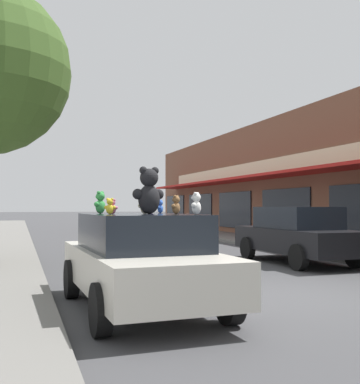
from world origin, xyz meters
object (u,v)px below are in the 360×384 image
(teddy_bear_pink, at_px, (113,207))
(teddy_bear_green, at_px, (100,203))
(teddy_bear_cream, at_px, (145,205))
(teddy_bear_yellow, at_px, (110,206))
(teddy_bear_purple, at_px, (151,204))
(teddy_bear_white, at_px, (196,204))
(teddy_bear_giant, at_px, (149,191))
(plush_art_car, at_px, (141,259))
(parked_car_far_center, at_px, (297,234))
(teddy_bear_blue, at_px, (160,207))
(teddy_bear_brown, at_px, (176,205))

(teddy_bear_pink, distance_m, teddy_bear_green, 0.54)
(teddy_bear_cream, bearing_deg, teddy_bear_pink, 14.99)
(teddy_bear_yellow, distance_m, teddy_bear_green, 0.63)
(teddy_bear_purple, height_order, teddy_bear_pink, teddy_bear_purple)
(teddy_bear_pink, distance_m, teddy_bear_yellow, 0.11)
(teddy_bear_white, bearing_deg, teddy_bear_giant, -109.12)
(plush_art_car, relative_size, teddy_bear_yellow, 17.39)
(teddy_bear_cream, height_order, parked_car_far_center, teddy_bear_cream)
(teddy_bear_blue, bearing_deg, teddy_bear_pink, -7.07)
(teddy_bear_pink, height_order, teddy_bear_white, teddy_bear_white)
(teddy_bear_brown, distance_m, teddy_bear_yellow, 1.03)
(teddy_bear_white, bearing_deg, teddy_bear_purple, -126.52)
(teddy_bear_yellow, relative_size, teddy_bear_green, 0.67)
(plush_art_car, bearing_deg, teddy_bear_giant, 19.46)
(teddy_bear_pink, bearing_deg, teddy_bear_yellow, 98.82)
(plush_art_car, xyz_separation_m, teddy_bear_green, (-0.53, 0.63, 0.88))
(teddy_bear_blue, bearing_deg, teddy_bear_cream, 7.94)
(teddy_bear_purple, bearing_deg, teddy_bear_brown, 59.33)
(teddy_bear_yellow, relative_size, teddy_bear_white, 0.76)
(teddy_bear_pink, distance_m, teddy_bear_cream, 0.61)
(teddy_bear_blue, xyz_separation_m, parked_car_far_center, (5.07, 3.63, -0.77))
(teddy_bear_giant, distance_m, teddy_bear_blue, 0.97)
(teddy_bear_purple, xyz_separation_m, teddy_bear_yellow, (-0.80, -0.57, -0.05))
(teddy_bear_white, distance_m, teddy_bear_cream, 1.19)
(teddy_bear_pink, bearing_deg, teddy_bear_white, -177.64)
(teddy_bear_brown, distance_m, parked_car_far_center, 6.95)
(teddy_bear_white, bearing_deg, parked_car_far_center, 176.60)
(teddy_bear_purple, relative_size, parked_car_far_center, 0.08)
(teddy_bear_white, height_order, parked_car_far_center, teddy_bear_white)
(teddy_bear_green, bearing_deg, parked_car_far_center, 162.63)
(plush_art_car, bearing_deg, teddy_bear_brown, -14.44)
(teddy_bear_cream, bearing_deg, plush_art_car, 59.93)
(plush_art_car, height_order, teddy_bear_brown, teddy_bear_brown)
(teddy_bear_white, bearing_deg, teddy_bear_pink, -89.31)
(teddy_bear_brown, bearing_deg, plush_art_car, -58.59)
(teddy_bear_pink, distance_m, teddy_bear_white, 1.37)
(teddy_bear_purple, height_order, teddy_bear_brown, teddy_bear_purple)
(teddy_bear_giant, xyz_separation_m, teddy_bear_purple, (0.17, 0.52, -0.19))
(teddy_bear_brown, relative_size, teddy_bear_white, 0.91)
(teddy_bear_cream, bearing_deg, teddy_bear_brown, 127.00)
(teddy_bear_yellow, height_order, teddy_bear_green, teddy_bear_green)
(teddy_bear_giant, height_order, teddy_bear_white, teddy_bear_giant)
(teddy_bear_pink, height_order, teddy_bear_green, teddy_bear_green)
(teddy_bear_yellow, distance_m, teddy_bear_cream, 0.70)
(plush_art_car, relative_size, teddy_bear_blue, 18.29)
(plush_art_car, height_order, teddy_bear_yellow, teddy_bear_yellow)
(plush_art_car, distance_m, teddy_bear_blue, 1.34)
(teddy_bear_green, distance_m, teddy_bear_cream, 0.75)
(teddy_bear_pink, height_order, teddy_bear_yellow, teddy_bear_yellow)
(teddy_bear_brown, bearing_deg, teddy_bear_yellow, -53.42)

